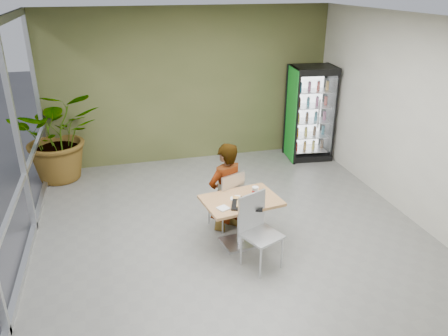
% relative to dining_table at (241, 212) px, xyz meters
% --- Properties ---
extents(ground, '(7.00, 7.00, 0.00)m').
position_rel_dining_table_xyz_m(ground, '(-0.05, 0.07, -0.54)').
color(ground, slate).
rests_on(ground, ground).
extents(room_envelope, '(6.00, 7.00, 3.20)m').
position_rel_dining_table_xyz_m(room_envelope, '(-0.05, 0.07, 1.06)').
color(room_envelope, silver).
rests_on(room_envelope, ground).
extents(storefront_frame, '(0.10, 7.00, 3.20)m').
position_rel_dining_table_xyz_m(storefront_frame, '(-3.05, 0.07, 1.06)').
color(storefront_frame, silver).
rests_on(storefront_frame, ground).
extents(dining_table, '(1.18, 0.91, 0.75)m').
position_rel_dining_table_xyz_m(dining_table, '(0.00, 0.00, 0.00)').
color(dining_table, tan).
rests_on(dining_table, ground).
extents(chair_far, '(0.56, 0.57, 0.97)m').
position_rel_dining_table_xyz_m(chair_far, '(-0.05, 0.49, 0.03)').
color(chair_far, silver).
rests_on(chair_far, ground).
extents(chair_near, '(0.61, 0.61, 1.04)m').
position_rel_dining_table_xyz_m(chair_near, '(0.07, -0.51, 0.07)').
color(chair_near, silver).
rests_on(chair_near, ground).
extents(seated_woman, '(0.75, 0.63, 1.72)m').
position_rel_dining_table_xyz_m(seated_woman, '(-0.09, 0.54, 0.02)').
color(seated_woman, black).
rests_on(seated_woman, ground).
extents(pizza_plate, '(0.28, 0.23, 0.03)m').
position_rel_dining_table_xyz_m(pizza_plate, '(-0.05, 0.02, 0.23)').
color(pizza_plate, silver).
rests_on(pizza_plate, dining_table).
extents(soda_cup, '(0.09, 0.09, 0.17)m').
position_rel_dining_table_xyz_m(soda_cup, '(0.21, 0.01, 0.29)').
color(soda_cup, silver).
rests_on(soda_cup, dining_table).
extents(napkin_stack, '(0.19, 0.19, 0.02)m').
position_rel_dining_table_xyz_m(napkin_stack, '(-0.32, -0.21, 0.22)').
color(napkin_stack, silver).
rests_on(napkin_stack, dining_table).
extents(cafeteria_tray, '(0.51, 0.44, 0.02)m').
position_rel_dining_table_xyz_m(cafeteria_tray, '(0.02, -0.22, 0.22)').
color(cafeteria_tray, black).
rests_on(cafeteria_tray, dining_table).
extents(beverage_fridge, '(0.99, 0.80, 2.01)m').
position_rel_dining_table_xyz_m(beverage_fridge, '(2.45, 2.97, 0.47)').
color(beverage_fridge, black).
rests_on(beverage_fridge, ground).
extents(potted_plant, '(1.67, 1.45, 1.81)m').
position_rel_dining_table_xyz_m(potted_plant, '(-2.72, 3.16, 0.37)').
color(potted_plant, '#376729').
rests_on(potted_plant, ground).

